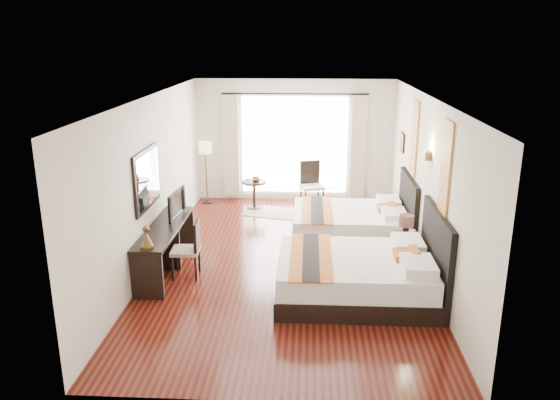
# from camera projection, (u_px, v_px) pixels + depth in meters

# --- Properties ---
(floor) EXTENTS (4.50, 7.50, 0.01)m
(floor) POSITION_uv_depth(u_px,v_px,m) (288.00, 262.00, 9.36)
(floor) COLOR #340909
(floor) RESTS_ON ground
(ceiling) EXTENTS (4.50, 7.50, 0.02)m
(ceiling) POSITION_uv_depth(u_px,v_px,m) (288.00, 98.00, 8.55)
(ceiling) COLOR white
(ceiling) RESTS_ON wall_headboard
(wall_headboard) EXTENTS (0.01, 7.50, 2.80)m
(wall_headboard) POSITION_uv_depth(u_px,v_px,m) (426.00, 185.00, 8.84)
(wall_headboard) COLOR silver
(wall_headboard) RESTS_ON floor
(wall_desk) EXTENTS (0.01, 7.50, 2.80)m
(wall_desk) POSITION_uv_depth(u_px,v_px,m) (153.00, 181.00, 9.07)
(wall_desk) COLOR silver
(wall_desk) RESTS_ON floor
(wall_window) EXTENTS (4.50, 0.01, 2.80)m
(wall_window) POSITION_uv_depth(u_px,v_px,m) (294.00, 141.00, 12.53)
(wall_window) COLOR silver
(wall_window) RESTS_ON floor
(wall_entry) EXTENTS (4.50, 0.01, 2.80)m
(wall_entry) POSITION_uv_depth(u_px,v_px,m) (272.00, 281.00, 5.37)
(wall_entry) COLOR silver
(wall_entry) RESTS_ON floor
(window_glass) EXTENTS (2.40, 0.02, 2.20)m
(window_glass) POSITION_uv_depth(u_px,v_px,m) (294.00, 145.00, 12.55)
(window_glass) COLOR white
(window_glass) RESTS_ON wall_window
(sheer_curtain) EXTENTS (2.30, 0.02, 2.10)m
(sheer_curtain) POSITION_uv_depth(u_px,v_px,m) (294.00, 146.00, 12.49)
(sheer_curtain) COLOR white
(sheer_curtain) RESTS_ON wall_window
(drape_left) EXTENTS (0.35, 0.14, 2.35)m
(drape_left) POSITION_uv_depth(u_px,v_px,m) (231.00, 146.00, 12.53)
(drape_left) COLOR tan
(drape_left) RESTS_ON floor
(drape_right) EXTENTS (0.35, 0.14, 2.35)m
(drape_right) POSITION_uv_depth(u_px,v_px,m) (358.00, 148.00, 12.38)
(drape_right) COLOR tan
(drape_right) RESTS_ON floor
(art_panel_near) EXTENTS (0.03, 0.50, 1.35)m
(art_panel_near) POSITION_uv_depth(u_px,v_px,m) (446.00, 169.00, 7.53)
(art_panel_near) COLOR maroon
(art_panel_near) RESTS_ON wall_headboard
(art_panel_far) EXTENTS (0.03, 0.50, 1.35)m
(art_panel_far) POSITION_uv_depth(u_px,v_px,m) (415.00, 138.00, 9.79)
(art_panel_far) COLOR maroon
(art_panel_far) RESTS_ON wall_headboard
(wall_sconce) EXTENTS (0.10, 0.14, 0.14)m
(wall_sconce) POSITION_uv_depth(u_px,v_px,m) (427.00, 156.00, 8.53)
(wall_sconce) COLOR #4C3A1B
(wall_sconce) RESTS_ON wall_headboard
(mirror_frame) EXTENTS (0.04, 1.25, 0.95)m
(mirror_frame) POSITION_uv_depth(u_px,v_px,m) (147.00, 179.00, 8.63)
(mirror_frame) COLOR black
(mirror_frame) RESTS_ON wall_desk
(mirror_glass) EXTENTS (0.01, 1.12, 0.82)m
(mirror_glass) POSITION_uv_depth(u_px,v_px,m) (148.00, 179.00, 8.63)
(mirror_glass) COLOR white
(mirror_glass) RESTS_ON mirror_frame
(bed_near) EXTENTS (2.35, 1.83, 1.33)m
(bed_near) POSITION_uv_depth(u_px,v_px,m) (361.00, 274.00, 8.05)
(bed_near) COLOR black
(bed_near) RESTS_ON floor
(bed_far) EXTENTS (2.20, 1.71, 1.24)m
(bed_far) POSITION_uv_depth(u_px,v_px,m) (354.00, 223.00, 10.32)
(bed_far) COLOR black
(bed_far) RESTS_ON floor
(nightstand) EXTENTS (0.44, 0.54, 0.52)m
(nightstand) POSITION_uv_depth(u_px,v_px,m) (407.00, 254.00, 9.02)
(nightstand) COLOR black
(nightstand) RESTS_ON floor
(table_lamp) EXTENTS (0.25, 0.25, 0.39)m
(table_lamp) POSITION_uv_depth(u_px,v_px,m) (406.00, 222.00, 9.02)
(table_lamp) COLOR black
(table_lamp) RESTS_ON nightstand
(vase) EXTENTS (0.16, 0.16, 0.14)m
(vase) POSITION_uv_depth(u_px,v_px,m) (412.00, 241.00, 8.74)
(vase) COLOR black
(vase) RESTS_ON nightstand
(console_desk) EXTENTS (0.50, 2.20, 0.76)m
(console_desk) POSITION_uv_depth(u_px,v_px,m) (166.00, 248.00, 8.95)
(console_desk) COLOR black
(console_desk) RESTS_ON floor
(television) EXTENTS (0.17, 0.81, 0.46)m
(television) POSITION_uv_depth(u_px,v_px,m) (172.00, 204.00, 9.26)
(television) COLOR black
(television) RESTS_ON console_desk
(bronze_figurine) EXTENTS (0.20, 0.20, 0.30)m
(bronze_figurine) POSITION_uv_depth(u_px,v_px,m) (147.00, 239.00, 7.88)
(bronze_figurine) COLOR #4C3A1B
(bronze_figurine) RESTS_ON console_desk
(desk_chair) EXTENTS (0.45, 0.45, 0.93)m
(desk_chair) POSITION_uv_depth(u_px,v_px,m) (187.00, 259.00, 8.74)
(desk_chair) COLOR #C1B995
(desk_chair) RESTS_ON floor
(floor_lamp) EXTENTS (0.29, 0.29, 1.43)m
(floor_lamp) POSITION_uv_depth(u_px,v_px,m) (205.00, 152.00, 12.30)
(floor_lamp) COLOR black
(floor_lamp) RESTS_ON floor
(side_table) EXTENTS (0.54, 0.54, 0.63)m
(side_table) POSITION_uv_depth(u_px,v_px,m) (254.00, 195.00, 12.19)
(side_table) COLOR black
(side_table) RESTS_ON floor
(fruit_bowl) EXTENTS (0.25, 0.25, 0.05)m
(fruit_bowl) POSITION_uv_depth(u_px,v_px,m) (256.00, 180.00, 12.09)
(fruit_bowl) COLOR #412C17
(fruit_bowl) RESTS_ON side_table
(window_chair) EXTENTS (0.59, 0.59, 1.03)m
(window_chair) POSITION_uv_depth(u_px,v_px,m) (312.00, 194.00, 12.27)
(window_chair) COLOR #C1B995
(window_chair) RESTS_ON floor
(jute_rug) EXTENTS (1.36, 1.08, 0.01)m
(jute_rug) POSITION_uv_depth(u_px,v_px,m) (272.00, 212.00, 11.96)
(jute_rug) COLOR tan
(jute_rug) RESTS_ON floor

